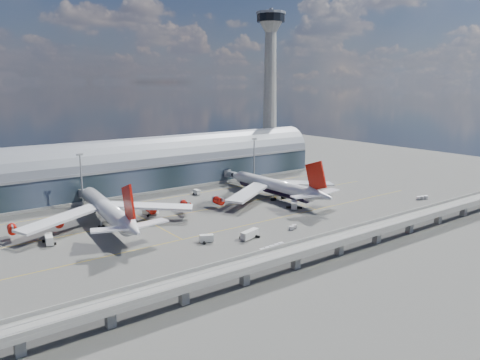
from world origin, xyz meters
TOP-DOWN VIEW (x-y plane):
  - ground at (0.00, 0.00)m, footprint 500.00×500.00m
  - taxi_lines at (0.00, 22.11)m, footprint 200.00×80.12m
  - terminal at (0.00, 77.99)m, footprint 200.00×30.00m
  - control_tower at (85.00, 83.00)m, footprint 19.00×19.00m
  - guideway at (-0.00, -55.00)m, footprint 220.00×8.50m
  - floodlight_mast_left at (-50.00, 55.00)m, footprint 3.00×0.70m
  - floodlight_mast_right at (50.00, 55.00)m, footprint 3.00×0.70m
  - airliner_left at (-50.75, 21.86)m, footprint 73.43×77.21m
  - airliner_right at (33.59, 16.76)m, footprint 70.31×73.46m
  - jet_bridge_left at (-46.98, 53.12)m, footprint 4.40×28.00m
  - jet_bridge_right at (37.06, 51.18)m, footprint 4.40×32.00m
  - service_truck_0 at (-75.83, 14.56)m, footprint 3.76×7.97m
  - service_truck_1 at (-29.35, -17.97)m, footprint 5.42×4.04m
  - service_truck_2 at (-14.14, -23.91)m, footprint 8.94×4.83m
  - service_truck_3 at (28.06, -2.80)m, footprint 6.66×6.83m
  - service_truck_4 at (6.21, 47.44)m, footprint 2.33×4.53m
  - service_truck_5 at (-29.69, 27.37)m, footprint 6.49×6.94m
  - cargo_train_0 at (6.53, -25.27)m, footprint 4.47×2.64m
  - cargo_train_1 at (-15.40, -38.15)m, footprint 11.37×2.47m
  - cargo_train_2 at (90.97, -28.02)m, footprint 7.24×3.00m

SIDE VIEW (x-z plane):
  - ground at x=0.00m, z-range 0.00..0.00m
  - taxi_lines at x=0.00m, z-range 0.00..0.01m
  - cargo_train_0 at x=6.53m, z-range 0.03..1.48m
  - cargo_train_1 at x=-15.40m, z-range 0.03..1.53m
  - cargo_train_2 at x=90.97m, z-range 0.03..1.62m
  - service_truck_4 at x=6.21m, z-range 0.01..2.61m
  - service_truck_1 at x=-29.35m, z-range 0.01..2.87m
  - service_truck_2 at x=-14.14m, z-range 0.06..3.18m
  - service_truck_0 at x=-75.83m, z-range 0.05..3.22m
  - service_truck_5 at x=-29.69m, z-range 0.04..3.36m
  - service_truck_3 at x=28.06m, z-range 0.04..3.37m
  - jet_bridge_left at x=-46.98m, z-range 1.55..8.80m
  - jet_bridge_right at x=37.06m, z-range 1.56..8.81m
  - guideway at x=0.00m, z-range 1.69..8.89m
  - airliner_right at x=33.59m, z-range -5.62..17.74m
  - airliner_left at x=-50.75m, z-range -5.04..18.47m
  - terminal at x=0.00m, z-range -2.66..25.34m
  - floodlight_mast_left at x=-50.00m, z-range 0.78..26.48m
  - floodlight_mast_right at x=50.00m, z-range 0.78..26.48m
  - control_tower at x=85.00m, z-range 0.14..103.14m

